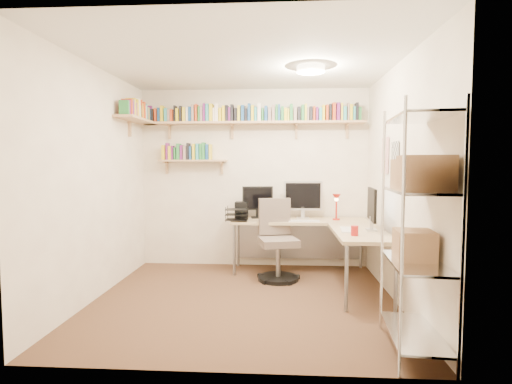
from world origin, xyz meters
TOP-DOWN VIEW (x-y plane):
  - ground at (0.00, 0.00)m, footprint 3.20×3.20m
  - room_shell at (0.00, 0.00)m, footprint 3.24×3.04m
  - wall_shelves at (-0.41, 1.30)m, footprint 3.12×1.09m
  - corner_desk at (0.69, 0.95)m, footprint 1.89×1.79m
  - office_chair at (0.34, 0.81)m, footprint 0.55×0.55m
  - wire_rack at (1.42, -1.10)m, footprint 0.47×0.85m

SIDE VIEW (x-z plane):
  - ground at x=0.00m, z-range 0.00..0.00m
  - office_chair at x=0.34m, z-range -0.08..0.93m
  - corner_desk at x=0.69m, z-range 0.09..1.31m
  - wire_rack at x=1.42m, z-range 0.19..2.09m
  - room_shell at x=0.00m, z-range 0.29..2.81m
  - wall_shelves at x=-0.41m, z-range 1.63..2.43m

